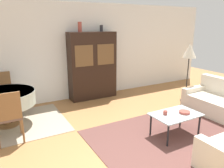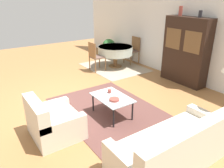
# 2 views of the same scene
# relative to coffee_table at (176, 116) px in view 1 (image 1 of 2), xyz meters

# --- Properties ---
(ground_plane) EXTENTS (14.00, 14.00, 0.00)m
(ground_plane) POSITION_rel_coffee_table_xyz_m (-1.09, -0.49, -0.41)
(ground_plane) COLOR #9E6B3D
(wall_back) EXTENTS (10.00, 0.06, 2.70)m
(wall_back) POSITION_rel_coffee_table_xyz_m (-1.09, 3.14, 0.94)
(wall_back) COLOR white
(wall_back) RESTS_ON ground_plane
(area_rug) EXTENTS (3.00, 2.01, 0.01)m
(area_rug) POSITION_rel_coffee_table_xyz_m (-0.12, 0.07, -0.40)
(area_rug) COLOR brown
(area_rug) RESTS_ON ground_plane
(dining_rug) EXTENTS (2.27, 1.76, 0.01)m
(dining_rug) POSITION_rel_coffee_table_xyz_m (-2.77, 2.01, -0.40)
(dining_rug) COLOR gray
(dining_rug) RESTS_ON ground_plane
(coffee_table) EXTENTS (0.93, 0.60, 0.44)m
(coffee_table) POSITION_rel_coffee_table_xyz_m (0.00, 0.00, 0.00)
(coffee_table) COLOR black
(coffee_table) RESTS_ON area_rug
(display_cabinet) EXTENTS (1.36, 0.42, 1.91)m
(display_cabinet) POSITION_rel_coffee_table_xyz_m (-0.44, 2.88, 0.55)
(display_cabinet) COLOR black
(display_cabinet) RESTS_ON ground_plane
(dining_table) EXTENTS (1.24, 1.24, 0.75)m
(dining_table) POSITION_rel_coffee_table_xyz_m (-2.82, 2.09, 0.20)
(dining_table) COLOR brown
(dining_table) RESTS_ON dining_rug
(dining_chair_near) EXTENTS (0.44, 0.44, 0.99)m
(dining_chair_near) POSITION_rel_coffee_table_xyz_m (-2.82, 1.25, 0.16)
(dining_chair_near) COLOR brown
(dining_chair_near) RESTS_ON dining_rug
(dining_chair_far) EXTENTS (0.44, 0.44, 0.99)m
(dining_chair_far) POSITION_rel_coffee_table_xyz_m (-2.82, 2.93, 0.16)
(dining_chair_far) COLOR brown
(dining_chair_far) RESTS_ON dining_rug
(floor_lamp) EXTENTS (0.36, 0.36, 1.61)m
(floor_lamp) POSITION_rel_coffee_table_xyz_m (1.72, 1.32, 0.95)
(floor_lamp) COLOR black
(floor_lamp) RESTS_ON ground_plane
(cup) EXTENTS (0.08, 0.08, 0.08)m
(cup) POSITION_rel_coffee_table_xyz_m (-0.20, 0.07, 0.09)
(cup) COLOR #9E4238
(cup) RESTS_ON coffee_table
(bowl) EXTENTS (0.21, 0.21, 0.05)m
(bowl) POSITION_rel_coffee_table_xyz_m (0.17, -0.06, 0.07)
(bowl) COLOR #9E4238
(bowl) RESTS_ON coffee_table
(vase_tall) EXTENTS (0.10, 0.10, 0.26)m
(vase_tall) POSITION_rel_coffee_table_xyz_m (-0.78, 2.88, 1.63)
(vase_tall) COLOR #9E4238
(vase_tall) RESTS_ON display_cabinet
(vase_short) EXTENTS (0.09, 0.09, 0.18)m
(vase_short) POSITION_rel_coffee_table_xyz_m (-0.14, 2.88, 1.59)
(vase_short) COLOR #232328
(vase_short) RESTS_ON display_cabinet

